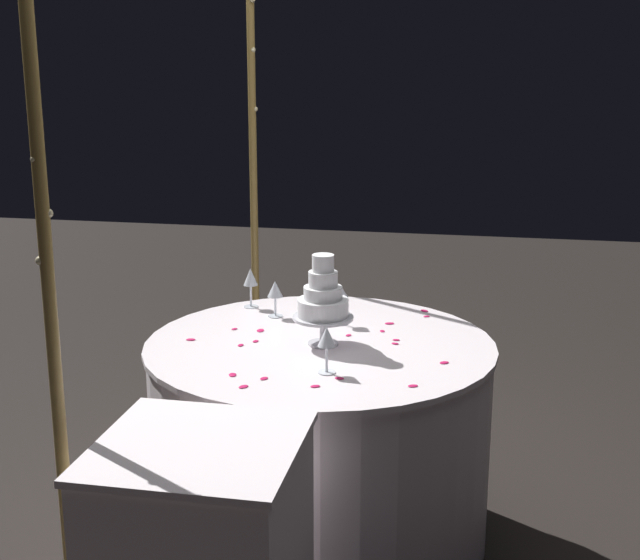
{
  "coord_description": "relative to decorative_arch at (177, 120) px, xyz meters",
  "views": [
    {
      "loc": [
        -3.0,
        -0.59,
        1.82
      ],
      "look_at": [
        0.0,
        0.0,
        1.03
      ],
      "focal_mm": 49.51,
      "sensor_mm": 36.0,
      "label": 1
    }
  ],
  "objects": [
    {
      "name": "wine_glass_2",
      "position": [
        0.29,
        -0.28,
        -0.69
      ],
      "size": [
        0.06,
        0.06,
        0.15
      ],
      "color": "silver",
      "rests_on": "main_table"
    },
    {
      "name": "rose_petal_9",
      "position": [
        0.09,
        -0.26,
        -0.79
      ],
      "size": [
        0.04,
        0.03,
        0.0
      ],
      "primitive_type": "ellipsoid",
      "rotation": [
        0.0,
        0.0,
        3.18
      ],
      "color": "#C61951",
      "rests_on": "main_table"
    },
    {
      "name": "rose_petal_10",
      "position": [
        -0.37,
        -0.89,
        -0.79
      ],
      "size": [
        0.04,
        0.04,
        0.0
      ],
      "primitive_type": "ellipsoid",
      "rotation": [
        0.0,
        0.0,
        5.18
      ],
      "color": "#C61951",
      "rests_on": "main_table"
    },
    {
      "name": "decorative_arch",
      "position": [
        0.0,
        0.0,
        0.0
      ],
      "size": [
        2.04,
        0.06,
        2.48
      ],
      "color": "olive",
      "rests_on": "ground"
    },
    {
      "name": "rose_petal_6",
      "position": [
        -0.48,
        -0.36,
        -0.79
      ],
      "size": [
        0.04,
        0.04,
        0.0
      ],
      "primitive_type": "ellipsoid",
      "rotation": [
        0.0,
        0.0,
        5.72
      ],
      "color": "#C61951",
      "rests_on": "main_table"
    },
    {
      "name": "rose_petal_3",
      "position": [
        0.04,
        -0.79,
        -0.79
      ],
      "size": [
        0.03,
        0.03,
        0.0
      ],
      "primitive_type": "ellipsoid",
      "rotation": [
        0.0,
        0.0,
        4.37
      ],
      "color": "#C61951",
      "rests_on": "main_table"
    },
    {
      "name": "rose_petal_14",
      "position": [
        0.43,
        -0.53,
        -0.79
      ],
      "size": [
        0.04,
        0.03,
        0.0
      ],
      "primitive_type": "ellipsoid",
      "rotation": [
        0.0,
        0.0,
        0.24
      ],
      "color": "#C61951",
      "rests_on": "main_table"
    },
    {
      "name": "rose_petal_2",
      "position": [
        0.22,
        -0.47,
        -0.79
      ],
      "size": [
        0.03,
        0.03,
        0.0
      ],
      "primitive_type": "ellipsoid",
      "rotation": [
        0.0,
        0.0,
        1.39
      ],
      "color": "#C61951",
      "rests_on": "main_table"
    },
    {
      "name": "rose_petal_13",
      "position": [
        -0.35,
        -0.65,
        -0.79
      ],
      "size": [
        0.03,
        0.04,
        0.0
      ],
      "primitive_type": "ellipsoid",
      "rotation": [
        0.0,
        0.0,
        4.53
      ],
      "color": "#C61951",
      "rests_on": "main_table"
    },
    {
      "name": "rose_petal_7",
      "position": [
        -0.4,
        -0.41,
        -0.79
      ],
      "size": [
        0.04,
        0.03,
        0.0
      ],
      "primitive_type": "ellipsoid",
      "rotation": [
        0.0,
        0.0,
        5.9
      ],
      "color": "#C61951",
      "rests_on": "main_table"
    },
    {
      "name": "wine_glass_1",
      "position": [
        -0.3,
        -0.6,
        -0.68
      ],
      "size": [
        0.06,
        0.06,
        0.16
      ],
      "color": "silver",
      "rests_on": "main_table"
    },
    {
      "name": "rose_petal_17",
      "position": [
        -0.03,
        -0.28,
        -0.79
      ],
      "size": [
        0.03,
        0.02,
        0.0
      ],
      "primitive_type": "ellipsoid",
      "rotation": [
        0.0,
        0.0,
        2.95
      ],
      "color": "#C61951",
      "rests_on": "main_table"
    },
    {
      "name": "rose_petal_15",
      "position": [
        0.09,
        -0.16,
        -0.79
      ],
      "size": [
        0.03,
        0.03,
        0.0
      ],
      "primitive_type": "ellipsoid",
      "rotation": [
        0.0,
        0.0,
        5.86
      ],
      "color": "#C61951",
      "rests_on": "main_table"
    },
    {
      "name": "rose_petal_1",
      "position": [
        0.4,
        -0.87,
        -0.79
      ],
      "size": [
        0.03,
        0.03,
        0.0
      ],
      "primitive_type": "ellipsoid",
      "rotation": [
        0.0,
        0.0,
        5.29
      ],
      "color": "#C61951",
      "rests_on": "main_table"
    },
    {
      "name": "rose_petal_19",
      "position": [
        -0.13,
        -0.97,
        -0.79
      ],
      "size": [
        0.04,
        0.04,
        0.0
      ],
      "primitive_type": "ellipsoid",
      "rotation": [
        0.0,
        0.0,
        5.42
      ],
      "color": "#C61951",
      "rests_on": "main_table"
    },
    {
      "name": "rose_petal_5",
      "position": [
        -0.43,
        -0.59,
        -0.79
      ],
      "size": [
        0.03,
        0.04,
        0.0
      ],
      "primitive_type": "ellipsoid",
      "rotation": [
        0.0,
        0.0,
        5.21
      ],
      "color": "#C61951",
      "rests_on": "main_table"
    },
    {
      "name": "tiered_cake",
      "position": [
        -0.02,
        -0.53,
        -0.63
      ],
      "size": [
        0.22,
        0.22,
        0.33
      ],
      "color": "silver",
      "rests_on": "main_table"
    },
    {
      "name": "rose_petal_12",
      "position": [
        0.08,
        -0.79,
        -0.79
      ],
      "size": [
        0.02,
        0.03,
        0.0
      ],
      "primitive_type": "ellipsoid",
      "rotation": [
        0.0,
        0.0,
        4.79
      ],
      "color": "#C61951",
      "rests_on": "main_table"
    },
    {
      "name": "rose_petal_20",
      "position": [
        0.28,
        -0.74,
        -0.79
      ],
      "size": [
        0.04,
        0.04,
        0.0
      ],
      "primitive_type": "ellipsoid",
      "rotation": [
        0.0,
        0.0,
        1.92
      ],
      "color": "#C61951",
      "rests_on": "main_table"
    },
    {
      "name": "rose_petal_11",
      "position": [
        -0.06,
        -0.04,
        -0.79
      ],
      "size": [
        0.03,
        0.04,
        0.0
      ],
      "primitive_type": "ellipsoid",
      "rotation": [
        0.0,
        0.0,
        1.75
      ],
      "color": "#C61951",
      "rests_on": "main_table"
    },
    {
      "name": "rose_petal_18",
      "position": [
        0.1,
        -0.6,
        -0.79
      ],
      "size": [
        0.03,
        0.03,
        0.0
      ],
      "primitive_type": "ellipsoid",
      "rotation": [
        0.0,
        0.0,
        2.76
      ],
      "color": "#C61951",
      "rests_on": "main_table"
    },
    {
      "name": "wine_glass_0",
      "position": [
        0.24,
        -0.55,
        -0.67
      ],
      "size": [
        0.06,
        0.06,
        0.16
      ],
      "color": "silver",
      "rests_on": "main_table"
    },
    {
      "name": "rose_petal_4",
      "position": [
        0.48,
        -0.86,
        -0.79
      ],
      "size": [
        0.04,
        0.04,
        0.0
      ],
      "primitive_type": "ellipsoid",
      "rotation": [
        0.0,
        0.0,
        0.77
      ],
      "color": "#C61951",
      "rests_on": "main_table"
    },
    {
      "name": "rose_petal_0",
      "position": [
        -0.38,
        -0.3,
        -0.79
      ],
      "size": [
        0.04,
        0.04,
        0.0
      ],
      "primitive_type": "ellipsoid",
      "rotation": [
        0.0,
        0.0,
        3.47
      ],
      "color": "#C61951",
      "rests_on": "main_table"
    },
    {
      "name": "rose_petal_8",
      "position": [
        -0.09,
        -0.24,
        -0.79
      ],
      "size": [
        0.03,
        0.02,
        0.0
      ],
      "primitive_type": "ellipsoid",
      "rotation": [
        0.0,
        0.0,
        6.21
      ],
      "color": "#C61951",
      "rests_on": "main_table"
    },
    {
      "name": "wine_glass_3",
      "position": [
        0.4,
        -0.14,
        -0.68
      ],
      "size": [
        0.06,
        0.06,
        0.17
      ],
      "color": "silver",
      "rests_on": "main_table"
    },
    {
      "name": "ground_plane",
      "position": [
        0.0,
        -0.52,
        -1.59
      ],
      "size": [
        12.0,
        12.0,
        0.0
      ],
      "primitive_type": "plane",
      "color": "black"
    },
    {
      "name": "main_table",
      "position": [
        0.0,
        -0.52,
        -1.19
      ],
      "size": [
        1.28,
        1.28,
        0.79
      ],
      "color": "white",
      "rests_on": "ground"
    },
    {
      "name": "rose_petal_16",
      "position": [
        0.18,
        -0.72,
        -0.79
      ],
      "size": [
        0.03,
        0.03,
        0.0
      ],
      "primitive_type": "ellipsoid",
      "rotation": [
        0.0,
        0.0,
        0.3
      ],
      "color": "#C61951",
      "rests_on": "main_table"
    }
  ]
}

